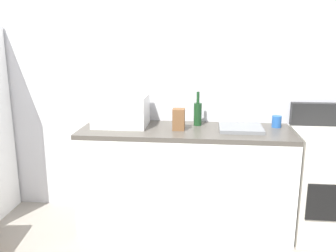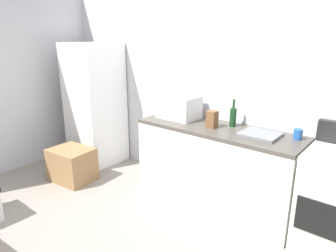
# 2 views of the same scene
# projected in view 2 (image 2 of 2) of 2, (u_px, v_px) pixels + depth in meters

# --- Properties ---
(ground_plane) EXTENTS (6.00, 6.00, 0.00)m
(ground_plane) POSITION_uv_depth(u_px,v_px,m) (118.00, 244.00, 2.75)
(ground_plane) COLOR gray
(wall_back) EXTENTS (5.00, 0.10, 2.60)m
(wall_back) POSITION_uv_depth(u_px,v_px,m) (212.00, 84.00, 3.53)
(wall_back) COLOR silver
(wall_back) RESTS_ON ground_plane
(kitchen_counter) EXTENTS (1.80, 0.60, 0.90)m
(kitchen_counter) POSITION_uv_depth(u_px,v_px,m) (216.00, 166.00, 3.33)
(kitchen_counter) COLOR white
(kitchen_counter) RESTS_ON ground_plane
(refrigerator) EXTENTS (0.68, 0.66, 1.77)m
(refrigerator) POSITION_uv_depth(u_px,v_px,m) (95.00, 104.00, 4.42)
(refrigerator) COLOR white
(refrigerator) RESTS_ON ground_plane
(microwave) EXTENTS (0.46, 0.34, 0.27)m
(microwave) POSITION_uv_depth(u_px,v_px,m) (179.00, 107.00, 3.55)
(microwave) COLOR white
(microwave) RESTS_ON kitchen_counter
(sink_basin) EXTENTS (0.36, 0.32, 0.03)m
(sink_basin) POSITION_uv_depth(u_px,v_px,m) (260.00, 135.00, 2.92)
(sink_basin) COLOR slate
(sink_basin) RESTS_ON kitchen_counter
(wine_bottle) EXTENTS (0.07, 0.07, 0.30)m
(wine_bottle) POSITION_uv_depth(u_px,v_px,m) (233.00, 117.00, 3.22)
(wine_bottle) COLOR #193F1E
(wine_bottle) RESTS_ON kitchen_counter
(coffee_mug) EXTENTS (0.08, 0.08, 0.10)m
(coffee_mug) POSITION_uv_depth(u_px,v_px,m) (298.00, 134.00, 2.82)
(coffee_mug) COLOR #2659A5
(coffee_mug) RESTS_ON kitchen_counter
(knife_block) EXTENTS (0.10, 0.10, 0.18)m
(knife_block) POSITION_uv_depth(u_px,v_px,m) (212.00, 119.00, 3.19)
(knife_block) COLOR brown
(knife_block) RESTS_ON kitchen_counter
(cardboard_box_medium) EXTENTS (0.58, 0.48, 0.44)m
(cardboard_box_medium) POSITION_uv_depth(u_px,v_px,m) (72.00, 165.00, 3.94)
(cardboard_box_medium) COLOR olive
(cardboard_box_medium) RESTS_ON ground_plane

